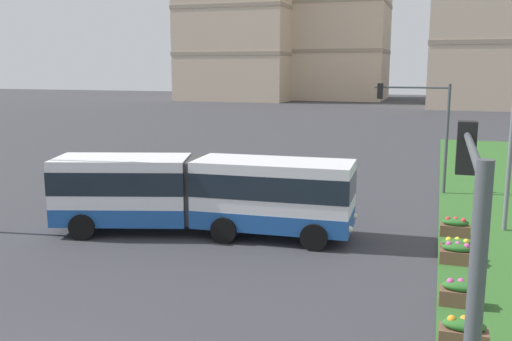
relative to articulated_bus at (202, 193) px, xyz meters
name	(u,v)px	position (x,y,z in m)	size (l,w,h in m)	color
articulated_bus	(202,193)	(0.00, 0.00, 0.00)	(12.02, 4.48, 3.00)	white
flower_planter_1	(463,333)	(9.50, -6.82, -1.23)	(1.10, 0.56, 0.74)	brown
flower_planter_2	(460,293)	(9.50, -4.34, -1.23)	(1.10, 0.56, 0.74)	brown
flower_planter_3	(457,253)	(9.50, -0.81, -1.23)	(1.10, 0.56, 0.74)	brown
flower_planter_4	(457,249)	(9.50, -0.31, -1.23)	(1.10, 0.56, 0.74)	brown
flower_planter_5	(455,227)	(9.50, 2.46, -1.23)	(1.10, 0.56, 0.74)	brown
traffic_light_far_right	(422,118)	(7.84, 10.31, 2.27)	(3.80, 0.28, 5.67)	#474C51
traffic_light_near_right	(466,288)	(9.10, -13.30, 2.32)	(0.28, 4.13, 5.72)	#474C51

